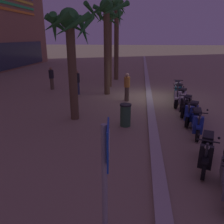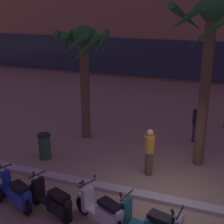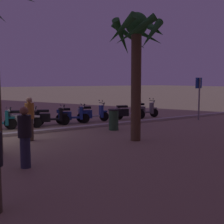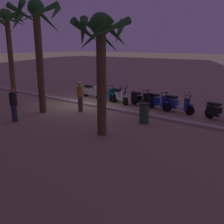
# 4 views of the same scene
# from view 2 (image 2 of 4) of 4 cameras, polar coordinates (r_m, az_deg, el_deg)

# --- Properties ---
(ground_plane) EXTENTS (200.00, 200.00, 0.00)m
(ground_plane) POSITION_cam_2_polar(r_m,az_deg,el_deg) (9.66, 10.60, -15.62)
(ground_plane) COLOR #9E896B
(curb_strip) EXTENTS (60.00, 0.36, 0.12)m
(curb_strip) POSITION_cam_2_polar(r_m,az_deg,el_deg) (9.59, 10.58, -15.46)
(curb_strip) COLOR #BCB7AD
(curb_strip) RESTS_ON ground
(scooter_blue_mid_centre) EXTENTS (1.65, 0.89, 1.04)m
(scooter_blue_mid_centre) POSITION_cam_2_polar(r_m,az_deg,el_deg) (9.48, -17.01, -13.72)
(scooter_blue_mid_centre) COLOR black
(scooter_blue_mid_centre) RESTS_ON ground
(scooter_black_last_in_row) EXTENTS (1.70, 0.84, 1.04)m
(scooter_black_last_in_row) POSITION_cam_2_polar(r_m,az_deg,el_deg) (8.92, -10.71, -15.45)
(scooter_black_last_in_row) COLOR black
(scooter_black_last_in_row) RESTS_ON ground
(scooter_white_far_back) EXTENTS (1.61, 0.89, 1.17)m
(scooter_white_far_back) POSITION_cam_2_polar(r_m,az_deg,el_deg) (8.39, -1.81, -17.43)
(scooter_white_far_back) COLOR black
(scooter_white_far_back) RESTS_ON ground
(palm_tree_near_sign) EXTENTS (2.63, 2.72, 5.67)m
(palm_tree_near_sign) POSITION_cam_2_polar(r_m,az_deg,el_deg) (10.67, 17.00, 11.59)
(palm_tree_near_sign) COLOR brown
(palm_tree_near_sign) RESTS_ON ground
(palm_tree_by_mall_entrance) EXTENTS (2.19, 2.13, 4.66)m
(palm_tree_by_mall_entrance) POSITION_cam_2_polar(r_m,az_deg,el_deg) (12.75, -5.13, 10.10)
(palm_tree_by_mall_entrance) COLOR brown
(palm_tree_by_mall_entrance) RESTS_ON ground
(pedestrian_strolling_near_curb) EXTENTS (0.34, 0.34, 1.63)m
(pedestrian_strolling_near_curb) POSITION_cam_2_polar(r_m,az_deg,el_deg) (10.50, 6.73, -7.03)
(pedestrian_strolling_near_curb) COLOR brown
(pedestrian_strolling_near_curb) RESTS_ON ground
(pedestrian_window_shopping) EXTENTS (0.34, 0.34, 1.57)m
(pedestrian_window_shopping) POSITION_cam_2_polar(r_m,az_deg,el_deg) (13.32, 14.93, -1.94)
(pedestrian_window_shopping) COLOR #2D3351
(pedestrian_window_shopping) RESTS_ON ground
(litter_bin) EXTENTS (0.48, 0.48, 0.95)m
(litter_bin) POSITION_cam_2_polar(r_m,az_deg,el_deg) (11.91, -12.03, -6.03)
(litter_bin) COLOR #2D5638
(litter_bin) RESTS_ON ground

